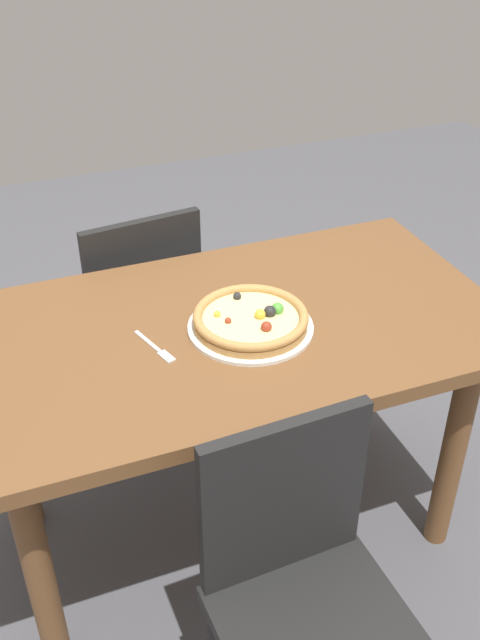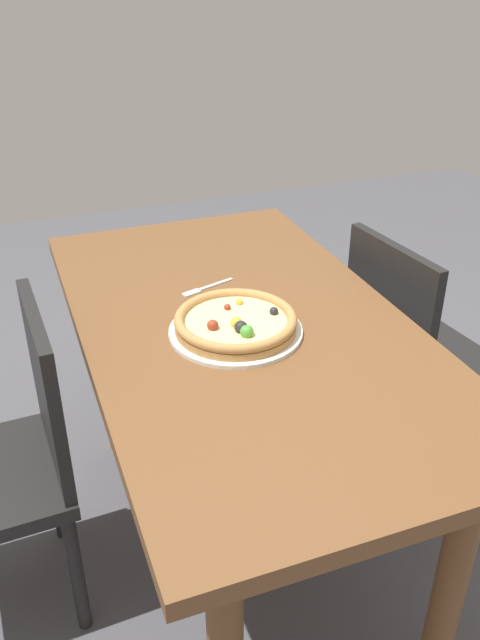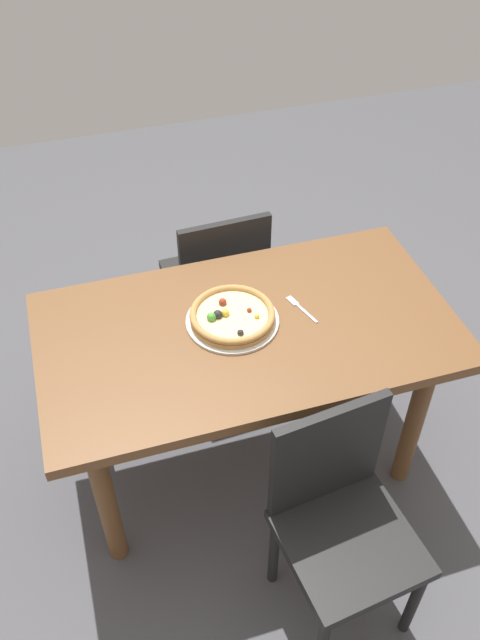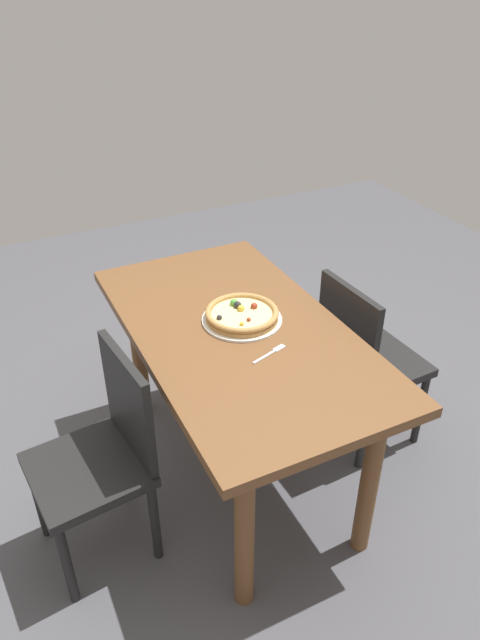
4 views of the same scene
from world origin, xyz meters
name	(u,v)px [view 4 (image 4 of 4)]	position (x,y,z in m)	size (l,w,h in m)	color
ground_plane	(238,468)	(0.00, 0.00, 0.00)	(6.00, 6.00, 0.00)	#4C4C51
dining_table	(238,351)	(0.00, 0.00, 0.66)	(1.43, 0.78, 0.78)	brown
chair_near	(103,453)	(0.12, -0.61, 0.47)	(0.44, 0.44, 0.86)	black
chair_far	(364,358)	(0.05, 0.61, 0.47)	(0.42, 0.42, 0.86)	black
plate	(242,319)	(-0.04, 0.04, 0.78)	(0.32, 0.32, 0.01)	silver
pizza	(242,314)	(-0.04, 0.04, 0.81)	(0.29, 0.29, 0.05)	#B78447
fork	(271,353)	(0.20, 0.04, 0.78)	(0.07, 0.16, 0.00)	silver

